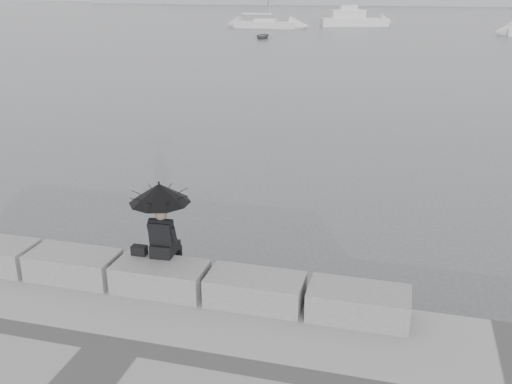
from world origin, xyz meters
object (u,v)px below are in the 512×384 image
(sailboat_left, at_px, (266,24))
(motor_cruiser, at_px, (354,19))
(dinghy, at_px, (262,36))
(seated_person, at_px, (160,204))

(sailboat_left, bearing_deg, motor_cruiser, 32.57)
(sailboat_left, xyz_separation_m, dinghy, (3.31, -14.95, -0.27))
(motor_cruiser, bearing_deg, sailboat_left, -168.40)
(motor_cruiser, xyz_separation_m, dinghy, (-7.69, -21.24, -0.65))
(sailboat_left, relative_size, motor_cruiser, 1.36)
(seated_person, relative_size, sailboat_left, 0.11)
(sailboat_left, xyz_separation_m, motor_cruiser, (11.00, 6.30, 0.38))
(dinghy, bearing_deg, motor_cruiser, 68.58)
(seated_person, bearing_deg, motor_cruiser, 89.20)
(sailboat_left, bearing_deg, seated_person, -74.78)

